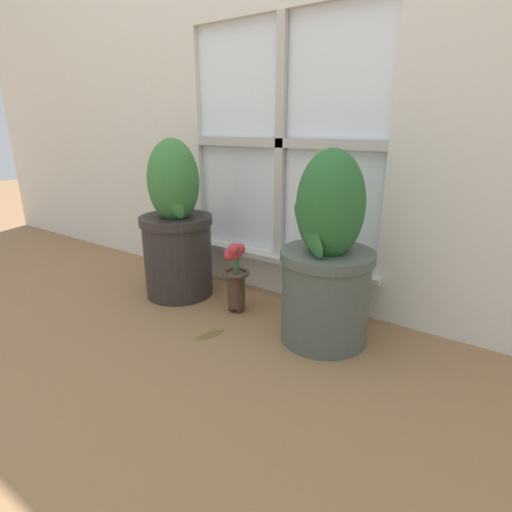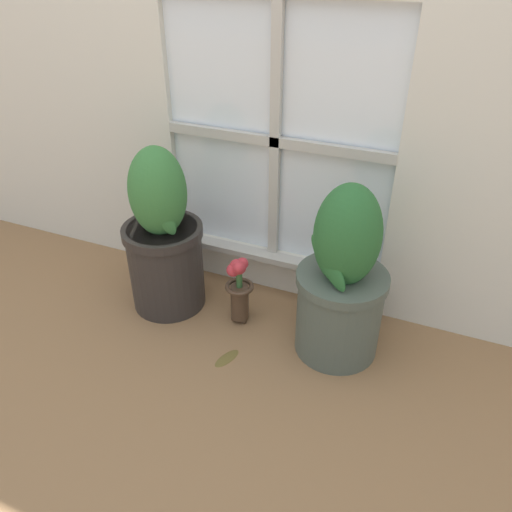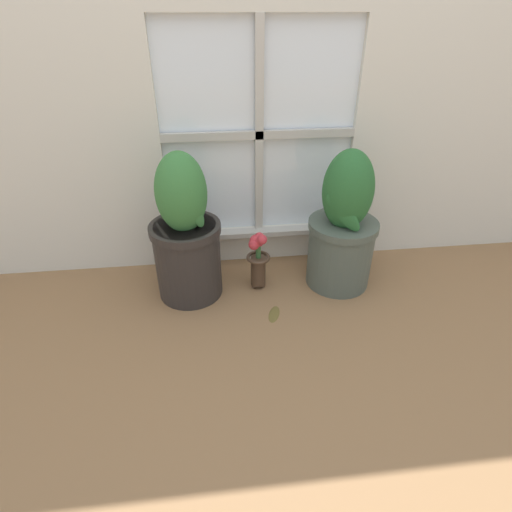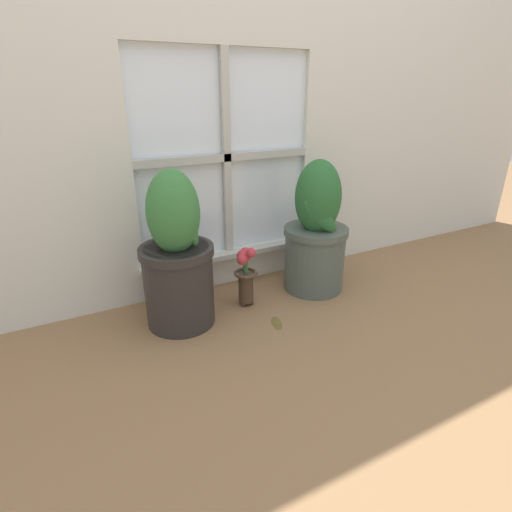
% 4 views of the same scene
% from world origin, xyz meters
% --- Properties ---
extents(ground_plane, '(10.00, 10.00, 0.00)m').
position_xyz_m(ground_plane, '(0.00, 0.00, 0.00)').
color(ground_plane, olive).
extents(potted_plant_left, '(0.30, 0.30, 0.66)m').
position_xyz_m(potted_plant_left, '(-0.34, 0.23, 0.29)').
color(potted_plant_left, '#2D2826').
rests_on(potted_plant_left, ground_plane).
extents(potted_plant_right, '(0.31, 0.31, 0.64)m').
position_xyz_m(potted_plant_right, '(0.34, 0.23, 0.28)').
color(potted_plant_right, '#4C564C').
rests_on(potted_plant_right, ground_plane).
extents(flower_vase, '(0.11, 0.11, 0.29)m').
position_xyz_m(flower_vase, '(-0.04, 0.23, 0.16)').
color(flower_vase, '#473323').
rests_on(flower_vase, ground_plane).
extents(fallen_leaf, '(0.08, 0.12, 0.01)m').
position_xyz_m(fallen_leaf, '(0.01, 0.03, 0.00)').
color(fallen_leaf, brown).
rests_on(fallen_leaf, ground_plane).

